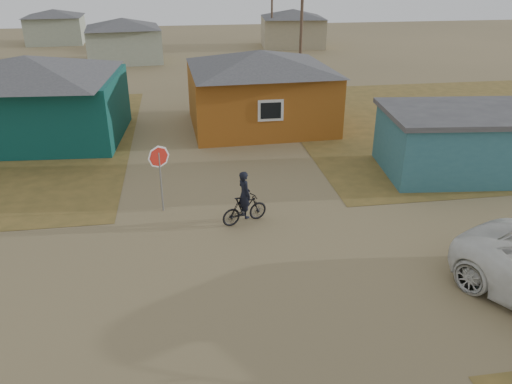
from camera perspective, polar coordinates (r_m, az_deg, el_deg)
ground at (r=13.68m, az=-0.53°, el=-10.39°), size 120.00×120.00×0.00m
grass_ne at (r=29.72m, az=23.46°, el=7.44°), size 20.00×18.00×0.00m
house_teal at (r=26.17m, az=-24.23°, el=9.84°), size 8.93×7.08×4.00m
house_yellow at (r=26.05m, az=0.48°, el=11.82°), size 7.72×6.76×3.90m
shed_turquoise at (r=21.77m, az=22.44°, el=5.37°), size 6.71×4.93×2.60m
house_pale_west at (r=45.67m, az=-14.86°, el=16.52°), size 7.04×6.15×3.60m
house_beige_east at (r=52.69m, az=4.21°, el=18.26°), size 6.95×6.05×3.60m
house_pale_north at (r=58.71m, az=-21.95°, el=17.21°), size 6.28×5.81×3.40m
utility_pole_near at (r=34.23m, az=5.21°, el=18.50°), size 1.40×0.20×8.00m
utility_pole_far at (r=50.02m, az=1.84°, el=20.58°), size 1.40×0.20×8.00m
stop_sign at (r=16.98m, az=-10.99°, el=3.23°), size 0.78×0.11×2.39m
cyclist at (r=16.31m, az=-1.31°, el=-1.43°), size 1.68×1.00×1.83m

